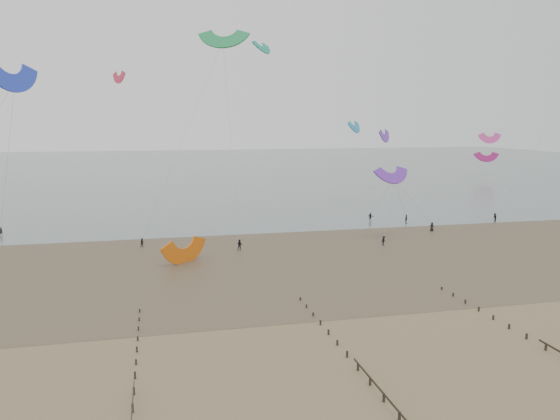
{
  "coord_description": "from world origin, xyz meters",
  "views": [
    {
      "loc": [
        -11.85,
        -46.4,
        20.46
      ],
      "look_at": [
        5.27,
        28.0,
        8.0
      ],
      "focal_mm": 35.0,
      "sensor_mm": 36.0,
      "label": 1
    }
  ],
  "objects": [
    {
      "name": "ground",
      "position": [
        0.0,
        0.0,
        0.0
      ],
      "size": [
        500.0,
        500.0,
        0.0
      ],
      "primitive_type": "plane",
      "color": "brown",
      "rests_on": "ground"
    },
    {
      "name": "grounded_kite",
      "position": [
        -8.0,
        32.32,
        0.0
      ],
      "size": [
        9.05,
        8.85,
        3.93
      ],
      "primitive_type": null,
      "rotation": [
        1.54,
        0.0,
        0.7
      ],
      "color": "#DC5F0D",
      "rests_on": "ground"
    },
    {
      "name": "kites_airborne",
      "position": [
        -20.69,
        92.54,
        20.19
      ],
      "size": [
        229.91,
        118.88,
        34.99
      ],
      "color": "#E943A2",
      "rests_on": "ground"
    },
    {
      "name": "kitesurfers",
      "position": [
        23.75,
        47.34,
        0.84
      ],
      "size": [
        96.11,
        24.07,
        1.8
      ],
      "color": "black",
      "rests_on": "ground"
    },
    {
      "name": "sea_and_shore",
      "position": [
        -4.08,
        34.4,
        0.01
      ],
      "size": [
        500.0,
        665.0,
        0.03
      ],
      "color": "#475654",
      "rests_on": "ground"
    }
  ]
}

